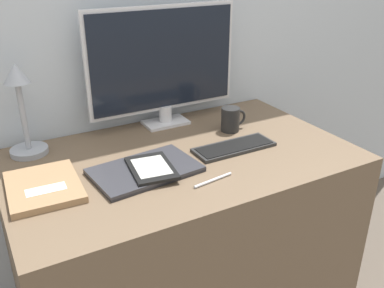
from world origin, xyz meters
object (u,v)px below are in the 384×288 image
Objects in this scene: laptop at (145,170)px; pen at (214,180)px; ereader at (151,168)px; keyboard at (234,147)px; monitor at (164,64)px; notebook at (44,187)px; coffee_mug at (231,119)px; desk_lamp at (22,108)px.

laptop is 0.23m from pen.
ereader reaches higher than laptop.
pen is at bearing -138.43° from keyboard.
laptop is (-0.24, -0.35, -0.24)m from monitor.
ereader is 0.20m from pen.
monitor is 2.28× the size of notebook.
monitor is at bearing 108.14° from keyboard.
ereader is at bearing -50.67° from laptop.
ereader is 1.92× the size of coffee_mug.
keyboard is 1.11× the size of notebook.
coffee_mug is at bearing 19.82° from laptop.
keyboard is at bearing -3.32° from notebook.
ereader is at bearing -157.41° from coffee_mug.
laptop is 3.27× the size of coffee_mug.
desk_lamp is at bearing 153.98° from keyboard.
desk_lamp reaches higher than pen.
desk_lamp is at bearing 132.33° from ereader.
monitor reaches higher than coffee_mug.
keyboard is 0.17m from coffee_mug.
monitor reaches higher than laptop.
ereader is 0.64× the size of desk_lamp.
ereader is 0.49m from desk_lamp.
pen is at bearing -42.05° from ereader.
monitor is 0.43m from keyboard.
keyboard is (0.11, -0.34, -0.24)m from monitor.
coffee_mug is (0.74, 0.11, 0.04)m from notebook.
notebook is (-0.66, 0.04, 0.00)m from keyboard.
monitor reaches higher than desk_lamp.
keyboard is at bearing -26.02° from desk_lamp.
coffee_mug reaches higher than notebook.
coffee_mug reaches higher than keyboard.
monitor is 5.72× the size of coffee_mug.
desk_lamp reaches higher than keyboard.
monitor is 0.54m from desk_lamp.
coffee_mug is (0.42, 0.17, 0.03)m from ereader.
notebook is (-0.55, -0.30, -0.24)m from monitor.
desk_lamp is (-0.54, -0.02, -0.08)m from monitor.
desk_lamp is 0.32m from notebook.
monitor is 2.98× the size of ereader.
monitor is 2.06× the size of keyboard.
monitor is at bearing 58.35° from ereader.
ereader is 0.45m from coffee_mug.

